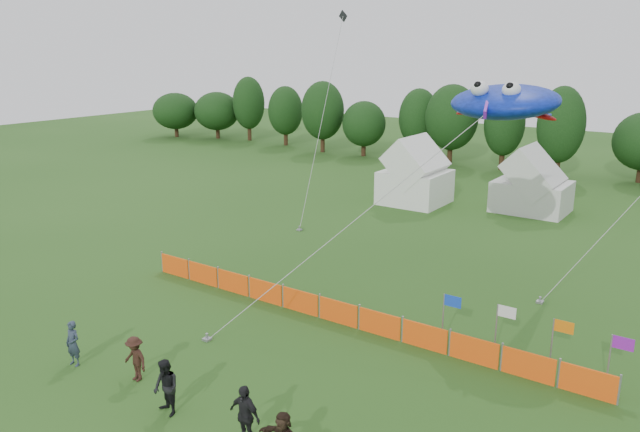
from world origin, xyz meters
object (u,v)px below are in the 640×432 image
Objects in this scene: spectator_a at (73,344)px; spectator_b at (166,388)px; tent_right at (532,187)px; barrier_fence at (338,312)px; tent_left at (415,177)px; stingray_kite at (507,102)px; spectator_c at (135,359)px; spectator_d at (245,415)px.

spectator_b is at bearing -7.90° from spectator_a.
tent_right reaches higher than barrier_fence.
tent_left is 29.52m from spectator_a.
tent_left is at bearing 129.15° from stingray_kite.
spectator_b is at bearing -78.23° from tent_left.
barrier_fence is (-0.99, -23.41, -1.29)m from tent_right.
tent_right is 32.26m from spectator_b.
spectator_c is (3.69, -28.90, -1.19)m from tent_left.
tent_left reaches higher than barrier_fence.
spectator_b is at bearing -106.44° from stingray_kite.
barrier_fence is 11.98m from stingray_kite.
stingray_kite is (4.79, 16.22, 8.04)m from spectator_b.
tent_left is 2.74× the size of spectator_c.
spectator_b reaches higher than barrier_fence.
tent_left is 30.92m from spectator_d.
barrier_fence is 11.76× the size of spectator_b.
spectator_a is (-5.97, -8.57, 0.36)m from barrier_fence.
spectator_c is at bearing -82.72° from tent_left.
tent_left is at bearing 86.37° from spectator_a.
tent_left reaches higher than spectator_a.
spectator_a is 0.92× the size of spectator_b.
tent_left is 22.08m from barrier_fence.
spectator_d is at bearing -72.51° from tent_left.
stingray_kite is at bearing -79.11° from tent_right.
barrier_fence is at bearing 107.74° from spectator_d.
spectator_a is 2.80m from spectator_c.
tent_left is 2.34× the size of spectator_d.
tent_left is 0.21× the size of barrier_fence.
spectator_c is (-2.50, 0.81, -0.11)m from spectator_b.
stingray_kite is (3.07, -15.98, 7.18)m from tent_right.
tent_right reaches higher than spectator_b.
barrier_fence is at bearing 99.12° from spectator_b.
tent_right is 3.05× the size of spectator_c.
barrier_fence is at bearing -118.65° from stingray_kite.
stingray_kite reaches higher than barrier_fence.
stingray_kite is (1.69, 15.99, 8.01)m from spectator_d.
barrier_fence is 1.16× the size of stingray_kite.
tent_right is 2.61× the size of spectator_d.
tent_right is 17.78m from stingray_kite.
tent_left is at bearing -162.49° from tent_right.
barrier_fence is at bearing 71.42° from spectator_c.
tent_left is 0.90× the size of tent_right.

